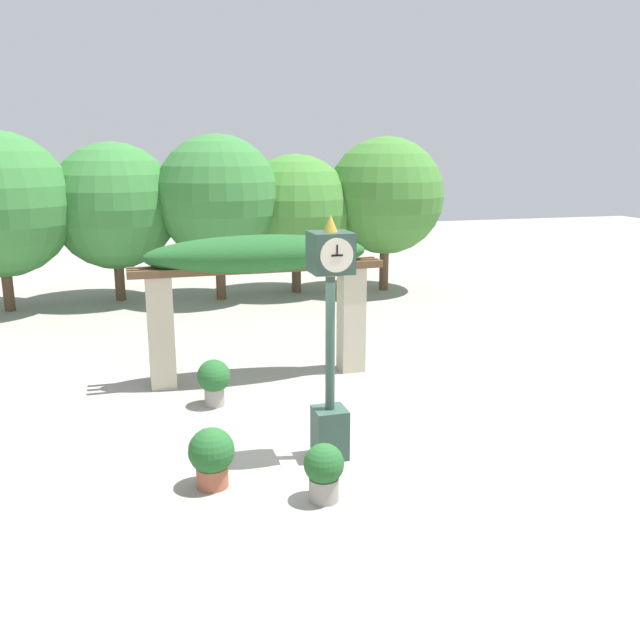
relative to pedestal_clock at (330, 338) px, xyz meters
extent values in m
plane|color=gray|center=(-0.27, 0.30, -1.73)|extent=(60.00, 60.00, 0.00)
cube|color=#2D473D|center=(0.00, 0.00, -1.37)|extent=(0.45, 0.45, 0.71)
cylinder|color=#2D473D|center=(0.00, 0.00, -0.08)|extent=(0.13, 0.13, 1.87)
cylinder|color=gold|center=(0.00, 0.00, 0.87)|extent=(0.21, 0.21, 0.04)
cube|color=#2D473D|center=(0.00, 0.00, 1.16)|extent=(0.53, 0.53, 0.53)
cylinder|color=beige|center=(0.00, -0.28, 1.16)|extent=(0.44, 0.02, 0.44)
cylinder|color=beige|center=(0.00, 0.28, 1.16)|extent=(0.44, 0.02, 0.44)
cube|color=black|center=(0.00, -0.29, 1.16)|extent=(0.15, 0.01, 0.02)
cube|color=black|center=(0.00, -0.29, 1.23)|extent=(0.02, 0.01, 0.14)
cone|color=gold|center=(0.00, 0.00, 1.54)|extent=(0.19, 0.19, 0.22)
cube|color=#BCB299|center=(-2.07, 3.65, -0.70)|extent=(0.45, 0.45, 2.06)
cube|color=#BCB299|center=(1.53, 3.65, -0.70)|extent=(0.45, 0.45, 2.06)
cube|color=brown|center=(-0.27, 3.42, 0.39)|extent=(4.66, 0.10, 0.13)
cube|color=brown|center=(-0.27, 3.65, 0.39)|extent=(4.66, 0.10, 0.13)
cube|color=brown|center=(-0.27, 3.87, 0.39)|extent=(4.66, 0.10, 0.13)
ellipsoid|color=#235B28|center=(-0.27, 3.65, 0.63)|extent=(4.10, 1.05, 0.70)
cylinder|color=#9E563D|center=(-1.70, -0.43, -1.60)|extent=(0.41, 0.41, 0.27)
sphere|color=#235B28|center=(-1.70, -0.43, -1.24)|extent=(0.59, 0.59, 0.59)
cylinder|color=gray|center=(-0.43, -1.16, -1.58)|extent=(0.37, 0.37, 0.30)
sphere|color=#235B28|center=(-0.43, -1.16, -1.25)|extent=(0.50, 0.50, 0.50)
cylinder|color=gray|center=(-1.30, 2.43, -1.57)|extent=(0.33, 0.33, 0.31)
sphere|color=#235B28|center=(-1.30, 2.43, -1.21)|extent=(0.56, 0.56, 0.56)
cylinder|color=brown|center=(-5.72, 11.05, -0.98)|extent=(0.28, 0.28, 1.51)
cylinder|color=brown|center=(-2.83, 11.64, -1.00)|extent=(0.28, 0.28, 1.46)
sphere|color=#387A38|center=(-2.83, 11.64, 0.97)|extent=(3.54, 3.54, 3.54)
cylinder|color=brown|center=(0.00, 10.98, -0.88)|extent=(0.28, 0.28, 1.71)
sphere|color=#387A38|center=(0.00, 10.98, 1.20)|extent=(3.50, 3.50, 3.50)
cylinder|color=brown|center=(2.36, 11.37, -1.12)|extent=(0.28, 0.28, 1.23)
sphere|color=#427F33|center=(2.36, 11.37, 0.69)|extent=(3.42, 3.42, 3.42)
cylinder|color=brown|center=(5.07, 10.99, -0.90)|extent=(0.28, 0.28, 1.67)
sphere|color=#427F33|center=(5.07, 10.99, 1.16)|extent=(3.51, 3.51, 3.51)
camera|label=1|loc=(-2.55, -8.42, 2.43)|focal=38.00mm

